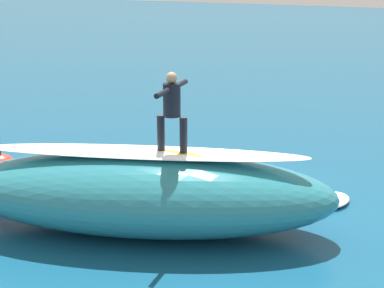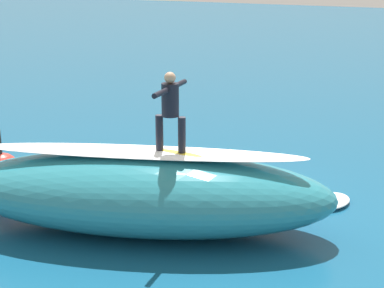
# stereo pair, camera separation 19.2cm
# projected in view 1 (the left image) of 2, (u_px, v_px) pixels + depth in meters

# --- Properties ---
(ground_plane) EXTENTS (120.00, 120.00, 0.00)m
(ground_plane) POSITION_uv_depth(u_px,v_px,m) (201.00, 207.00, 12.62)
(ground_plane) COLOR #145175
(wave_crest) EXTENTS (7.60, 4.72, 1.52)m
(wave_crest) POSITION_uv_depth(u_px,v_px,m) (145.00, 193.00, 11.30)
(wave_crest) COLOR teal
(wave_crest) RESTS_ON ground_plane
(wave_foam_lip) EXTENTS (6.05, 2.88, 0.08)m
(wave_foam_lip) POSITION_uv_depth(u_px,v_px,m) (144.00, 152.00, 11.07)
(wave_foam_lip) COLOR white
(wave_foam_lip) RESTS_ON wave_crest
(surfboard_riding) EXTENTS (2.20, 0.77, 0.08)m
(surfboard_riding) POSITION_uv_depth(u_px,v_px,m) (172.00, 153.00, 11.01)
(surfboard_riding) COLOR yellow
(surfboard_riding) RESTS_ON wave_crest
(surfer_riding) EXTENTS (0.58, 1.39, 1.46)m
(surfer_riding) POSITION_uv_depth(u_px,v_px,m) (172.00, 106.00, 10.75)
(surfer_riding) COLOR black
(surfer_riding) RESTS_ON surfboard_riding
(surfboard_paddling) EXTENTS (1.98, 2.18, 0.06)m
(surfboard_paddling) POSITION_uv_depth(u_px,v_px,m) (206.00, 167.00, 14.95)
(surfboard_paddling) COLOR #33B2D1
(surfboard_paddling) RESTS_ON ground_plane
(surfer_paddling) EXTENTS (1.25, 1.40, 0.30)m
(surfer_paddling) POSITION_uv_depth(u_px,v_px,m) (211.00, 160.00, 14.95)
(surfer_paddling) COLOR black
(surfer_paddling) RESTS_ON surfboard_paddling
(buoy_marker) EXTENTS (0.79, 0.79, 1.35)m
(buoy_marker) POSITION_uv_depth(u_px,v_px,m) (1.00, 171.00, 13.57)
(buoy_marker) COLOR red
(buoy_marker) RESTS_ON ground_plane
(foam_patch_near) EXTENTS (0.97, 1.09, 0.14)m
(foam_patch_near) POSITION_uv_depth(u_px,v_px,m) (209.00, 208.00, 12.37)
(foam_patch_near) COLOR white
(foam_patch_near) RESTS_ON ground_plane
(foam_patch_mid) EXTENTS (0.95, 1.20, 0.15)m
(foam_patch_mid) POSITION_uv_depth(u_px,v_px,m) (330.00, 200.00, 12.76)
(foam_patch_mid) COLOR white
(foam_patch_mid) RESTS_ON ground_plane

